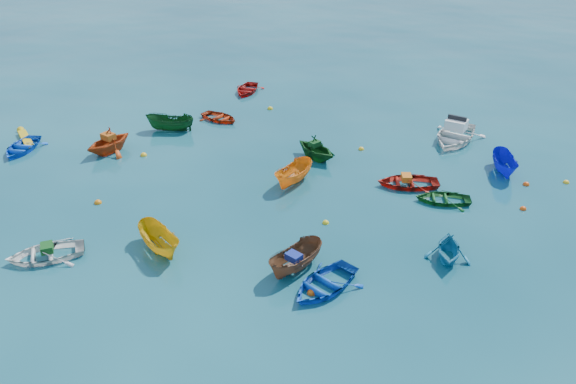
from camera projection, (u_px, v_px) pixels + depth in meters
The scene contains 32 objects.
ground at pixel (233, 249), 24.52m from camera, with size 160.00×160.00×0.00m, color #0A3A4A.
dinghy_blue_sw at pixel (22, 150), 33.38m from camera, with size 2.24×3.13×0.65m, color blue.
dinghy_white_near at pixel (47, 258), 23.95m from camera, with size 2.26×3.16×0.66m, color silver.
sampan_brown_mid at pixel (296, 270), 23.21m from camera, with size 1.13×3.00×1.16m, color brown.
dinghy_blue_se at pixel (324, 288), 22.17m from camera, with size 2.32×3.24×0.67m, color blue.
dinghy_orange_w at pixel (110, 152), 33.22m from camera, with size 2.58×2.99×1.57m, color #C34112.
sampan_yellow_mid at pixel (161, 250), 24.42m from camera, with size 1.16×3.08×1.19m, color gold.
dinghy_green_e at pixel (442, 201), 28.11m from camera, with size 1.94×2.71×0.56m, color #13531E.
dinghy_cyan_se at pixel (447, 258), 23.92m from camera, with size 2.01×2.33×1.23m, color teal.
dinghy_red_nw at pixel (220, 120), 37.60m from camera, with size 1.99×2.78×0.58m, color #B02E0E.
sampan_orange_n at pixel (294, 183), 29.81m from camera, with size 1.15×3.06×1.19m, color orange.
dinghy_green_n at pixel (315, 158), 32.43m from camera, with size 2.43×2.82×1.48m, color #104715.
dinghy_red_ne at pixel (407, 186), 29.54m from camera, with size 2.29×3.20×0.66m, color #A4170D.
sampan_blue_far at pixel (503, 172), 30.93m from camera, with size 1.12×2.97×1.15m, color #0F13C5.
dinghy_red_far at pixel (247, 92), 42.50m from camera, with size 2.23×3.11×0.65m, color #AC120E.
sampan_green_far at pixel (171, 131), 36.01m from camera, with size 1.15×3.06×1.18m, color #0F4319.
kayak_yellow at pixel (26, 141), 34.61m from camera, with size 0.48×3.35×0.32m, color gold, non-canonical shape.
motorboat_white at pixel (454, 140), 34.65m from camera, with size 3.16×4.42×1.52m, color white.
tarp_green_a at pixel (47, 248), 23.75m from camera, with size 0.65×0.49×0.31m, color #134E18.
tarp_blue_a at pixel (294, 257), 22.76m from camera, with size 0.61×0.47×0.30m, color navy.
tarp_orange_a at pixel (108, 136), 32.78m from camera, with size 0.76×0.57×0.37m, color #B94F12.
tarp_green_b at pixel (315, 144), 32.06m from camera, with size 0.62×0.47×0.30m, color #104216.
tarp_orange_b at pixel (406, 178), 29.31m from camera, with size 0.66×0.50×0.32m, color orange.
buoy_ye_a at pixel (326, 223), 26.34m from camera, with size 0.32×0.32×0.32m, color yellow.
buoy_or_b at pixel (311, 293), 21.88m from camera, with size 0.37×0.37×0.37m, color #E8540C.
buoy_ye_b at pixel (144, 156), 32.76m from camera, with size 0.38×0.38×0.38m, color yellow.
buoy_or_c at pixel (98, 203), 27.97m from camera, with size 0.37×0.37×0.37m, color orange.
buoy_ye_c at pixel (361, 150), 33.49m from camera, with size 0.35×0.35×0.35m, color yellow.
buoy_or_d at pixel (523, 209), 27.44m from camera, with size 0.32×0.32×0.32m, color #D8460B.
buoy_ye_d at pixel (270, 109), 39.36m from camera, with size 0.39×0.39×0.39m, color gold.
buoy_or_e at pixel (526, 185), 29.63m from camera, with size 0.35×0.35×0.35m, color #DF470C.
buoy_ye_e at pixel (566, 183), 29.83m from camera, with size 0.32×0.32×0.32m, color yellow.
Camera 1 is at (11.92, -16.47, 14.15)m, focal length 35.00 mm.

